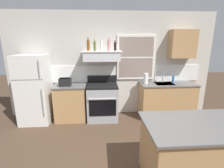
{
  "coord_description": "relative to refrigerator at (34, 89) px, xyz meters",
  "views": [
    {
      "loc": [
        -0.28,
        -2.13,
        1.97
      ],
      "look_at": [
        -0.05,
        1.2,
        1.1
      ],
      "focal_mm": 26.42,
      "sensor_mm": 36.0,
      "label": 1
    }
  ],
  "objects": [
    {
      "name": "upper_cabinet_right",
      "position": [
        3.7,
        0.2,
        1.07
      ],
      "size": [
        0.64,
        0.32,
        0.7
      ],
      "color": "tan"
    },
    {
      "name": "back_wall",
      "position": [
        1.93,
        0.39,
        0.52
      ],
      "size": [
        5.4,
        0.11,
        2.7
      ],
      "color": "beige",
      "rests_on": "ground_plane"
    },
    {
      "name": "paper_towel_roll",
      "position": [
        2.76,
        0.06,
        0.21
      ],
      "size": [
        0.11,
        0.11,
        0.27
      ],
      "primitive_type": "cylinder",
      "color": "white",
      "rests_on": "counter_right_with_sink"
    },
    {
      "name": "bottle_olive_oil_square",
      "position": [
        1.49,
        0.07,
        1.02
      ],
      "size": [
        0.06,
        0.06,
        0.27
      ],
      "color": "#4C601E",
      "rests_on": "range_hood_shelf"
    },
    {
      "name": "counter_left_of_stove",
      "position": [
        0.85,
        0.06,
        -0.38
      ],
      "size": [
        0.79,
        0.63,
        0.91
      ],
      "color": "tan",
      "rests_on": "ground_plane"
    },
    {
      "name": "toaster",
      "position": [
        0.75,
        -0.01,
        0.18
      ],
      "size": [
        0.3,
        0.2,
        0.19
      ],
      "color": "black",
      "rests_on": "counter_left_of_stove"
    },
    {
      "name": "stove_range",
      "position": [
        1.65,
        0.02,
        -0.37
      ],
      "size": [
        0.76,
        0.69,
        1.09
      ],
      "color": "#9EA0A5",
      "rests_on": "ground_plane"
    },
    {
      "name": "bottle_clear_tall",
      "position": [
        1.64,
        0.13,
        1.04
      ],
      "size": [
        0.06,
        0.06,
        0.3
      ],
      "color": "silver",
      "rests_on": "range_hood_shelf"
    },
    {
      "name": "bottle_rose_pink",
      "position": [
        1.82,
        0.09,
        1.04
      ],
      "size": [
        0.07,
        0.07,
        0.3
      ],
      "color": "#C67F84",
      "rests_on": "range_hood_shelf"
    },
    {
      "name": "counter_right_with_sink",
      "position": [
        3.35,
        0.06,
        -0.38
      ],
      "size": [
        1.43,
        0.63,
        0.91
      ],
      "color": "tan",
      "rests_on": "ground_plane"
    },
    {
      "name": "sink_faucet",
      "position": [
        3.25,
        0.16,
        0.25
      ],
      "size": [
        0.03,
        0.17,
        0.28
      ],
      "color": "silver",
      "rests_on": "counter_right_with_sink"
    },
    {
      "name": "range_hood_shelf",
      "position": [
        1.65,
        0.12,
        0.79
      ],
      "size": [
        0.96,
        0.52,
        0.24
      ],
      "color": "silver"
    },
    {
      "name": "dish_soap_bottle",
      "position": [
        3.53,
        0.16,
        0.17
      ],
      "size": [
        0.06,
        0.06,
        0.18
      ],
      "primitive_type": "cylinder",
      "color": "blue",
      "rests_on": "counter_right_with_sink"
    },
    {
      "name": "bottle_balsamic_dark",
      "position": [
        1.97,
        0.09,
        1.01
      ],
      "size": [
        0.06,
        0.06,
        0.24
      ],
      "color": "black",
      "rests_on": "range_hood_shelf"
    },
    {
      "name": "bottle_amber_wine",
      "position": [
        1.33,
        0.17,
        1.04
      ],
      "size": [
        0.07,
        0.07,
        0.31
      ],
      "color": "brown",
      "rests_on": "range_hood_shelf"
    },
    {
      "name": "kitchen_island",
      "position": [
        2.89,
        -2.07,
        -0.38
      ],
      "size": [
        1.4,
        0.9,
        0.91
      ],
      "color": "tan",
      "rests_on": "ground_plane"
    },
    {
      "name": "refrigerator",
      "position": [
        0.0,
        0.0,
        0.0
      ],
      "size": [
        0.7,
        0.72,
        1.67
      ],
      "color": "white",
      "rests_on": "ground_plane"
    }
  ]
}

